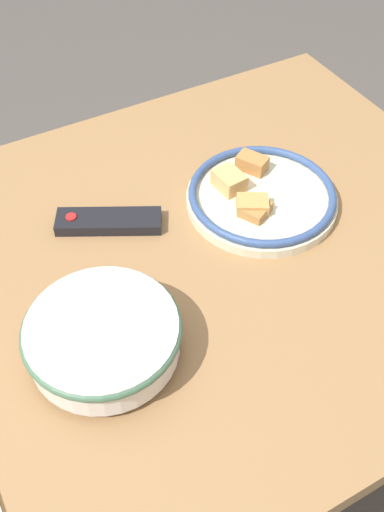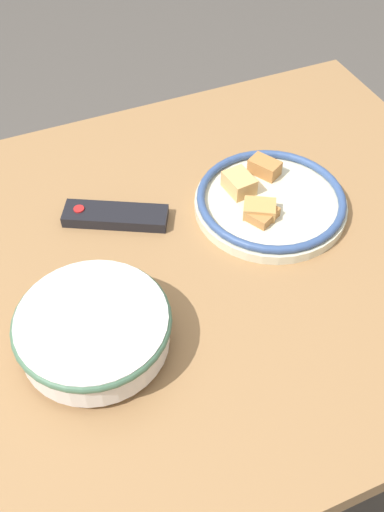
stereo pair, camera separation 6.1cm
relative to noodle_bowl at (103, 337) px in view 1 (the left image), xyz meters
name	(u,v)px [view 1 (the left image)]	position (x,y,z in m)	size (l,w,h in m)	color
ground_plane	(144,473)	(0.06, 0.11, -0.77)	(8.00, 8.00, 0.00)	#4C4742
dining_table	(121,318)	(0.06, 0.11, -0.12)	(1.37, 0.87, 0.73)	olive
noodle_bowl	(103,337)	(0.00, 0.00, 0.00)	(0.22, 0.22, 0.07)	silver
food_plate	(260,196)	(0.36, 0.16, -0.02)	(0.27, 0.27, 0.05)	beige
tv_remote	(109,221)	(0.11, 0.23, -0.03)	(0.18, 0.13, 0.02)	black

